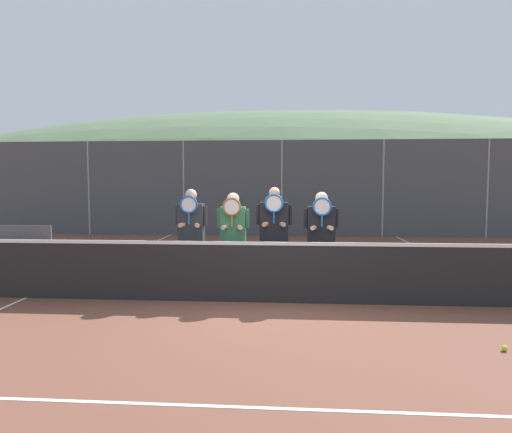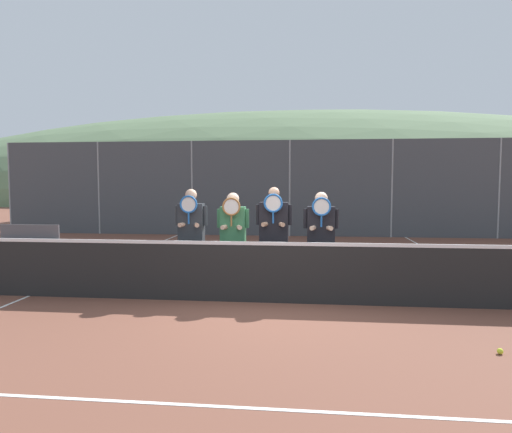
{
  "view_description": "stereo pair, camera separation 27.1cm",
  "coord_description": "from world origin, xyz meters",
  "px_view_note": "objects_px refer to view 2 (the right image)",
  "views": [
    {
      "loc": [
        0.29,
        -7.31,
        1.95
      ],
      "look_at": [
        -0.31,
        0.8,
        1.35
      ],
      "focal_mm": 32.0,
      "sensor_mm": 36.0,
      "label": 1
    },
    {
      "loc": [
        0.56,
        -7.28,
        1.95
      ],
      "look_at": [
        -0.31,
        0.8,
        1.35
      ],
      "focal_mm": 32.0,
      "sensor_mm": 36.0,
      "label": 2
    }
  ],
  "objects_px": {
    "player_leftmost": "(191,232)",
    "car_right_of_center": "(508,210)",
    "car_center": "(377,209)",
    "car_left_of_center": "(252,209)",
    "tennis_ball_on_court": "(500,351)",
    "player_center_right": "(274,231)",
    "player_center_left": "(233,233)",
    "car_far_left": "(135,208)",
    "player_rightmost": "(321,234)",
    "bench_courtside": "(28,240)"
  },
  "relations": [
    {
      "from": "car_far_left",
      "to": "bench_courtside",
      "type": "height_order",
      "value": "car_far_left"
    },
    {
      "from": "car_far_left",
      "to": "car_right_of_center",
      "type": "bearing_deg",
      "value": 0.52
    },
    {
      "from": "car_far_left",
      "to": "car_center",
      "type": "distance_m",
      "value": 10.04
    },
    {
      "from": "car_center",
      "to": "car_right_of_center",
      "type": "relative_size",
      "value": 1.06
    },
    {
      "from": "player_center_left",
      "to": "bench_courtside",
      "type": "height_order",
      "value": "player_center_left"
    },
    {
      "from": "player_leftmost",
      "to": "car_far_left",
      "type": "height_order",
      "value": "player_leftmost"
    },
    {
      "from": "player_leftmost",
      "to": "car_far_left",
      "type": "bearing_deg",
      "value": 115.64
    },
    {
      "from": "player_center_right",
      "to": "car_far_left",
      "type": "bearing_deg",
      "value": 121.71
    },
    {
      "from": "player_center_right",
      "to": "bench_courtside",
      "type": "bearing_deg",
      "value": 153.74
    },
    {
      "from": "player_rightmost",
      "to": "car_center",
      "type": "relative_size",
      "value": 0.41
    },
    {
      "from": "player_center_left",
      "to": "player_rightmost",
      "type": "xyz_separation_m",
      "value": [
        1.55,
        -0.07,
        0.01
      ]
    },
    {
      "from": "car_left_of_center",
      "to": "tennis_ball_on_court",
      "type": "bearing_deg",
      "value": -71.73
    },
    {
      "from": "player_rightmost",
      "to": "car_far_left",
      "type": "xyz_separation_m",
      "value": [
        -7.42,
        10.7,
        -0.2
      ]
    },
    {
      "from": "tennis_ball_on_court",
      "to": "player_leftmost",
      "type": "bearing_deg",
      "value": 149.03
    },
    {
      "from": "car_far_left",
      "to": "tennis_ball_on_court",
      "type": "height_order",
      "value": "car_far_left"
    },
    {
      "from": "car_far_left",
      "to": "player_rightmost",
      "type": "bearing_deg",
      "value": -55.26
    },
    {
      "from": "player_rightmost",
      "to": "car_center",
      "type": "bearing_deg",
      "value": 76.47
    },
    {
      "from": "car_far_left",
      "to": "tennis_ball_on_court",
      "type": "xyz_separation_m",
      "value": [
        9.37,
        -13.26,
        -0.84
      ]
    },
    {
      "from": "car_center",
      "to": "car_right_of_center",
      "type": "height_order",
      "value": "car_center"
    },
    {
      "from": "player_center_left",
      "to": "car_left_of_center",
      "type": "distance_m",
      "value": 10.79
    },
    {
      "from": "bench_courtside",
      "to": "player_center_right",
      "type": "bearing_deg",
      "value": -26.26
    },
    {
      "from": "player_center_left",
      "to": "bench_courtside",
      "type": "xyz_separation_m",
      "value": [
        -5.99,
        3.25,
        -0.6
      ]
    },
    {
      "from": "car_center",
      "to": "tennis_ball_on_court",
      "type": "relative_size",
      "value": 64.51
    },
    {
      "from": "car_center",
      "to": "bench_courtside",
      "type": "height_order",
      "value": "car_center"
    },
    {
      "from": "player_leftmost",
      "to": "car_right_of_center",
      "type": "xyz_separation_m",
      "value": [
        9.9,
        10.85,
        -0.19
      ]
    },
    {
      "from": "player_center_left",
      "to": "car_far_left",
      "type": "bearing_deg",
      "value": 118.93
    },
    {
      "from": "player_center_left",
      "to": "bench_courtside",
      "type": "bearing_deg",
      "value": 151.5
    },
    {
      "from": "player_leftmost",
      "to": "player_center_right",
      "type": "relative_size",
      "value": 0.98
    },
    {
      "from": "car_left_of_center",
      "to": "car_center",
      "type": "bearing_deg",
      "value": 0.38
    },
    {
      "from": "tennis_ball_on_court",
      "to": "player_rightmost",
      "type": "bearing_deg",
      "value": 127.38
    },
    {
      "from": "player_center_right",
      "to": "car_right_of_center",
      "type": "distance_m",
      "value": 13.73
    },
    {
      "from": "player_leftmost",
      "to": "car_left_of_center",
      "type": "height_order",
      "value": "player_leftmost"
    },
    {
      "from": "car_right_of_center",
      "to": "bench_courtside",
      "type": "distance_m",
      "value": 16.92
    },
    {
      "from": "player_center_right",
      "to": "player_rightmost",
      "type": "xyz_separation_m",
      "value": [
        0.81,
        -0.01,
        -0.03
      ]
    },
    {
      "from": "tennis_ball_on_court",
      "to": "bench_courtside",
      "type": "bearing_deg",
      "value": 148.23
    },
    {
      "from": "player_rightmost",
      "to": "car_left_of_center",
      "type": "distance_m",
      "value": 11.1
    },
    {
      "from": "car_left_of_center",
      "to": "player_center_right",
      "type": "bearing_deg",
      "value": -81.32
    },
    {
      "from": "player_leftmost",
      "to": "car_left_of_center",
      "type": "bearing_deg",
      "value": 90.98
    },
    {
      "from": "player_center_right",
      "to": "car_right_of_center",
      "type": "xyz_separation_m",
      "value": [
        8.43,
        10.83,
        -0.21
      ]
    },
    {
      "from": "player_leftmost",
      "to": "car_right_of_center",
      "type": "bearing_deg",
      "value": 47.64
    },
    {
      "from": "player_center_left",
      "to": "car_center",
      "type": "relative_size",
      "value": 0.41
    },
    {
      "from": "player_center_left",
      "to": "car_left_of_center",
      "type": "xyz_separation_m",
      "value": [
        -0.92,
        10.75,
        -0.19
      ]
    },
    {
      "from": "player_leftmost",
      "to": "car_center",
      "type": "bearing_deg",
      "value": 65.76
    },
    {
      "from": "car_left_of_center",
      "to": "player_rightmost",
      "type": "bearing_deg",
      "value": -77.17
    },
    {
      "from": "car_left_of_center",
      "to": "tennis_ball_on_court",
      "type": "height_order",
      "value": "car_left_of_center"
    },
    {
      "from": "car_left_of_center",
      "to": "car_right_of_center",
      "type": "height_order",
      "value": "car_right_of_center"
    },
    {
      "from": "player_center_right",
      "to": "car_center",
      "type": "height_order",
      "value": "player_center_right"
    },
    {
      "from": "car_right_of_center",
      "to": "car_far_left",
      "type": "bearing_deg",
      "value": -179.48
    },
    {
      "from": "bench_courtside",
      "to": "car_left_of_center",
      "type": "bearing_deg",
      "value": 55.93
    },
    {
      "from": "player_rightmost",
      "to": "tennis_ball_on_court",
      "type": "distance_m",
      "value": 3.37
    }
  ]
}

